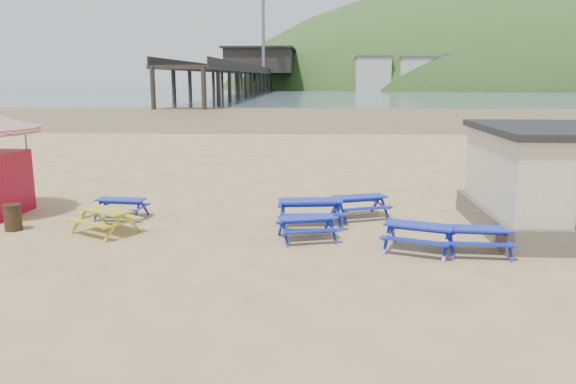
# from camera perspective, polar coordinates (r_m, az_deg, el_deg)

# --- Properties ---
(ground) EXTENTS (400.00, 400.00, 0.00)m
(ground) POSITION_cam_1_polar(r_m,az_deg,el_deg) (16.53, -3.74, -4.41)
(ground) COLOR tan
(ground) RESTS_ON ground
(wet_sand) EXTENTS (400.00, 400.00, 0.00)m
(wet_sand) POSITION_cam_1_polar(r_m,az_deg,el_deg) (70.95, 1.41, 7.90)
(wet_sand) COLOR brown
(wet_sand) RESTS_ON ground
(sea) EXTENTS (400.00, 400.00, 0.00)m
(sea) POSITION_cam_1_polar(r_m,az_deg,el_deg) (185.85, 2.38, 10.16)
(sea) COLOR #455663
(sea) RESTS_ON ground
(picnic_table_blue_a) EXTENTS (1.67, 1.40, 0.65)m
(picnic_table_blue_a) POSITION_cam_1_polar(r_m,az_deg,el_deg) (19.19, -16.57, -1.62)
(picnic_table_blue_a) COLOR #2319B1
(picnic_table_blue_a) RESTS_ON ground
(picnic_table_blue_b) EXTENTS (2.13, 1.80, 0.82)m
(picnic_table_blue_b) POSITION_cam_1_polar(r_m,az_deg,el_deg) (17.49, 2.26, -2.10)
(picnic_table_blue_b) COLOR #2319B1
(picnic_table_blue_b) RESTS_ON ground
(picnic_table_blue_c) EXTENTS (2.08, 1.87, 0.72)m
(picnic_table_blue_c) POSITION_cam_1_polar(r_m,az_deg,el_deg) (18.65, 7.29, -1.49)
(picnic_table_blue_c) COLOR #2319B1
(picnic_table_blue_c) RESTS_ON ground
(picnic_table_blue_d) EXTENTS (1.86, 1.64, 0.67)m
(picnic_table_blue_d) POSITION_cam_1_polar(r_m,az_deg,el_deg) (15.99, 1.91, -3.70)
(picnic_table_blue_d) COLOR #2319B1
(picnic_table_blue_d) RESTS_ON ground
(picnic_table_blue_e) EXTENTS (2.14, 1.94, 0.74)m
(picnic_table_blue_e) POSITION_cam_1_polar(r_m,az_deg,el_deg) (15.32, 13.10, -4.55)
(picnic_table_blue_e) COLOR #2319B1
(picnic_table_blue_e) RESTS_ON ground
(picnic_table_blue_f) EXTENTS (1.75, 1.45, 0.70)m
(picnic_table_blue_f) POSITION_cam_1_polar(r_m,az_deg,el_deg) (15.56, 18.71, -4.69)
(picnic_table_blue_f) COLOR #2319B1
(picnic_table_blue_f) RESTS_ON ground
(picnic_table_yellow) EXTENTS (2.21, 2.10, 0.73)m
(picnic_table_yellow) POSITION_cam_1_polar(r_m,az_deg,el_deg) (17.49, -18.05, -2.83)
(picnic_table_yellow) COLOR gold
(picnic_table_yellow) RESTS_ON ground
(litter_bin) EXTENTS (0.55, 0.55, 0.80)m
(litter_bin) POSITION_cam_1_polar(r_m,az_deg,el_deg) (18.86, -26.17, -2.31)
(litter_bin) COLOR #332214
(litter_bin) RESTS_ON ground
(pier) EXTENTS (24.00, 220.00, 39.29)m
(pier) POSITION_cam_1_polar(r_m,az_deg,el_deg) (195.03, -2.99, 11.82)
(pier) COLOR black
(pier) RESTS_ON ground
(headland_town) EXTENTS (264.00, 144.00, 108.00)m
(headland_town) POSITION_cam_1_polar(r_m,az_deg,el_deg) (261.20, 22.84, 7.50)
(headland_town) COLOR #2D4C1E
(headland_town) RESTS_ON ground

